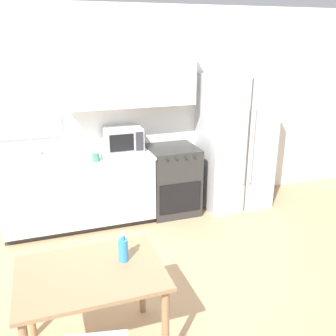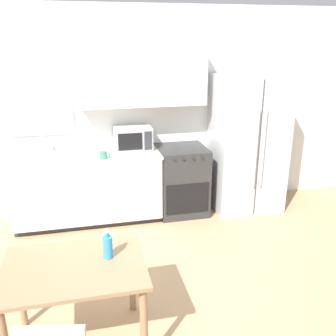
% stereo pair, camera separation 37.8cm
% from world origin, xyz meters
% --- Properties ---
extents(ground_plane, '(12.00, 12.00, 0.00)m').
position_xyz_m(ground_plane, '(0.00, 0.00, 0.00)').
color(ground_plane, tan).
extents(wall_back, '(12.00, 0.38, 2.70)m').
position_xyz_m(wall_back, '(0.02, 1.90, 1.44)').
color(wall_back, silver).
rests_on(wall_back, ground_plane).
extents(kitchen_counter, '(1.86, 0.66, 0.91)m').
position_xyz_m(kitchen_counter, '(-0.53, 1.58, 0.46)').
color(kitchen_counter, '#333333').
rests_on(kitchen_counter, ground_plane).
extents(oven_range, '(0.65, 0.65, 0.92)m').
position_xyz_m(oven_range, '(0.72, 1.59, 0.46)').
color(oven_range, '#2D2D2D').
rests_on(oven_range, ground_plane).
extents(refrigerator, '(0.93, 0.74, 1.85)m').
position_xyz_m(refrigerator, '(1.63, 1.55, 0.93)').
color(refrigerator, silver).
rests_on(refrigerator, ground_plane).
extents(kitchen_sink, '(0.72, 0.45, 0.23)m').
position_xyz_m(kitchen_sink, '(-1.05, 1.59, 0.92)').
color(kitchen_sink, '#B7BABC').
rests_on(kitchen_sink, kitchen_counter).
extents(microwave, '(0.48, 0.35, 0.30)m').
position_xyz_m(microwave, '(0.09, 1.70, 1.06)').
color(microwave, '#B7BABC').
rests_on(microwave, kitchen_counter).
extents(coffee_mug, '(0.13, 0.09, 0.09)m').
position_xyz_m(coffee_mug, '(-0.31, 1.37, 0.96)').
color(coffee_mug, '#3F8C66').
rests_on(coffee_mug, kitchen_counter).
extents(dining_table, '(1.04, 0.76, 0.72)m').
position_xyz_m(dining_table, '(-0.67, -0.57, 0.61)').
color(dining_table, '#997551').
rests_on(dining_table, ground_plane).
extents(drink_bottle, '(0.07, 0.07, 0.23)m').
position_xyz_m(drink_bottle, '(-0.42, -0.52, 0.82)').
color(drink_bottle, '#338CD8').
rests_on(drink_bottle, dining_table).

